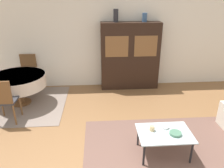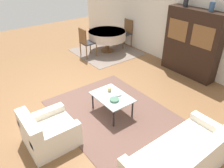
# 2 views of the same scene
# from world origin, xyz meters

# --- Properties ---
(wall_back) EXTENTS (10.00, 0.06, 2.70)m
(wall_back) POSITION_xyz_m (0.00, 3.63, 1.35)
(wall_back) COLOR silver
(wall_back) RESTS_ON ground_plane
(area_rug) EXTENTS (2.97, 2.22, 0.01)m
(area_rug) POSITION_xyz_m (1.13, 0.44, 0.01)
(area_rug) COLOR brown
(area_rug) RESTS_ON ground_plane
(dining_rug) EXTENTS (2.11, 2.07, 0.01)m
(dining_rug) POSITION_xyz_m (-1.98, 2.46, 0.01)
(dining_rug) COLOR gray
(dining_rug) RESTS_ON ground_plane
(coffee_table) EXTENTS (0.90, 0.63, 0.43)m
(coffee_table) POSITION_xyz_m (1.02, 0.44, 0.40)
(coffee_table) COLOR black
(coffee_table) RESTS_ON area_rug
(display_cabinet) EXTENTS (1.63, 0.40, 1.88)m
(display_cabinet) POSITION_xyz_m (0.85, 3.38, 0.94)
(display_cabinet) COLOR black
(display_cabinet) RESTS_ON ground_plane
(dining_table) EXTENTS (1.34, 1.34, 0.75)m
(dining_table) POSITION_xyz_m (-2.03, 2.54, 0.61)
(dining_table) COLOR brown
(dining_table) RESTS_ON dining_rug
(dining_chair_near) EXTENTS (0.44, 0.44, 1.00)m
(dining_chair_near) POSITION_xyz_m (-2.03, 1.65, 0.58)
(dining_chair_near) COLOR brown
(dining_chair_near) RESTS_ON dining_rug
(dining_chair_far) EXTENTS (0.44, 0.44, 1.00)m
(dining_chair_far) POSITION_xyz_m (-2.03, 3.44, 0.58)
(dining_chair_far) COLOR brown
(dining_chair_far) RESTS_ON dining_rug
(cup) EXTENTS (0.09, 0.09, 0.09)m
(cup) POSITION_xyz_m (0.82, 0.52, 0.49)
(cup) COLOR tan
(cup) RESTS_ON coffee_table
(bowl) EXTENTS (0.20, 0.20, 0.04)m
(bowl) POSITION_xyz_m (1.18, 0.38, 0.46)
(bowl) COLOR #4C7A60
(bowl) RESTS_ON coffee_table
(bowl_small) EXTENTS (0.14, 0.14, 0.03)m
(bowl_small) POSITION_xyz_m (1.07, 0.58, 0.46)
(bowl_small) COLOR white
(bowl_small) RESTS_ON coffee_table
(vase_tall) EXTENTS (0.13, 0.13, 0.34)m
(vase_tall) POSITION_xyz_m (0.44, 3.38, 2.05)
(vase_tall) COLOR #232328
(vase_tall) RESTS_ON display_cabinet
(vase_short) EXTENTS (0.13, 0.13, 0.23)m
(vase_short) POSITION_xyz_m (1.20, 3.38, 1.99)
(vase_short) COLOR #33517A
(vase_short) RESTS_ON display_cabinet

